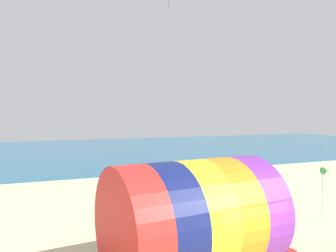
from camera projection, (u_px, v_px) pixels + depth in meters
sea at (83, 151)px, 45.84m from camera, size 120.00×40.00×0.10m
giant_inflatable_tube at (192, 218)px, 10.50m from camera, size 5.67×4.27×3.70m
kite_handler at (276, 231)px, 12.08m from camera, size 0.39×0.28×1.66m
bystander_near_water at (259, 178)px, 22.48m from camera, size 0.42×0.35×1.59m
beach_flag at (326, 173)px, 15.89m from camera, size 0.47×0.36×2.62m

